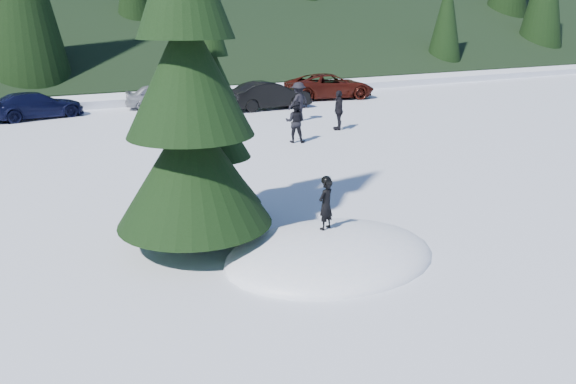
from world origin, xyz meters
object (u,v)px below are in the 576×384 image
adult_1 (339,110)px  car_5 (269,95)px  adult_0 (295,122)px  spruce_short (213,134)px  car_3 (36,105)px  child_skier (326,204)px  adult_2 (298,102)px  car_4 (162,96)px  spruce_tall (189,90)px  car_6 (330,86)px

adult_1 → car_5: adult_1 is taller
adult_1 → adult_0: bearing=-40.5°
adult_0 → adult_1: (2.89, 1.31, 0.04)m
spruce_short → car_3: 17.58m
car_5 → car_3: bearing=76.5°
child_skier → adult_0: bearing=-137.5°
adult_1 → car_5: bearing=-155.1°
adult_2 → car_4: size_ratio=0.47×
car_3 → car_5: (11.12, -2.83, 0.09)m
spruce_tall → car_4: size_ratio=2.26×
adult_2 → car_3: size_ratio=0.41×
spruce_short → adult_0: 9.07m
car_4 → car_6: bearing=-80.1°
car_4 → child_skier: bearing=-171.0°
child_skier → car_5: (7.62, 17.40, -0.29)m
car_5 → spruce_short: bearing=149.3°
car_3 → car_5: size_ratio=0.99×
car_3 → car_6: (16.09, -1.04, 0.10)m
spruce_short → adult_2: bearing=51.6°
child_skier → car_3: child_skier is taller
child_skier → car_3: 20.53m
spruce_tall → adult_2: (9.46, 12.07, -2.42)m
spruce_short → car_3: size_ratio=1.24×
spruce_tall → child_skier: bearing=-32.3°
adult_1 → car_6: 9.73m
car_3 → adult_2: bearing=-133.7°
adult_1 → adult_2: bearing=-145.7°
spruce_tall → adult_1: bearing=43.5°
car_4 → spruce_short: bearing=-176.3°
adult_0 → car_4: bearing=-42.5°
spruce_short → car_4: bearing=77.1°
car_5 → car_6: 5.28m
adult_0 → child_skier: bearing=100.7°
spruce_tall → car_6: spruce_tall is taller
spruce_tall → child_skier: size_ratio=8.09×
spruce_short → adult_2: spruce_short is taller
child_skier → car_6: bearing=-144.5°
car_3 → car_5: car_5 is taller
car_6 → car_3: bearing=98.4°
adult_2 → car_4: adult_2 is taller
adult_0 → car_3: adult_0 is taller
car_5 → adult_2: bearing=174.0°
spruce_short → child_skier: bearing=-65.6°
car_4 → car_5: (4.91, -2.94, 0.07)m
child_skier → adult_2: 15.30m
spruce_short → adult_1: spruce_short is taller
adult_0 → car_5: bearing=-73.3°
adult_0 → car_4: adult_0 is taller
adult_0 → car_5: (2.91, 7.88, -0.09)m
adult_2 → car_6: bearing=-148.5°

